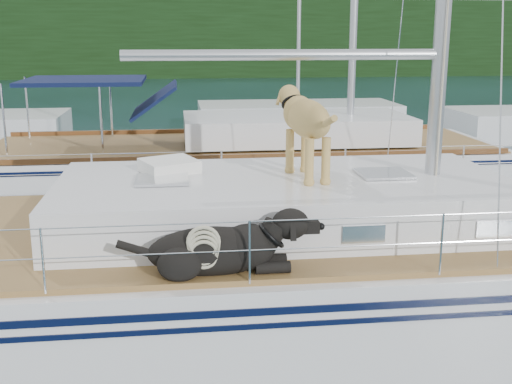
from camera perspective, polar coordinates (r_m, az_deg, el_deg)
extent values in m
plane|color=black|center=(7.96, -3.47, -11.70)|extent=(120.00, 120.00, 0.00)
cube|color=black|center=(52.17, -6.81, 13.38)|extent=(90.00, 3.00, 6.00)
cube|color=#595147|center=(53.45, -6.74, 10.82)|extent=(92.00, 1.00, 1.20)
cube|color=white|center=(7.76, -3.52, -8.37)|extent=(12.00, 3.80, 1.40)
cube|color=olive|center=(7.51, -3.60, -3.22)|extent=(11.52, 3.50, 0.06)
cube|color=white|center=(7.52, 2.46, -0.78)|extent=(5.20, 2.50, 0.55)
cylinder|color=silver|center=(7.27, 2.60, 12.09)|extent=(3.60, 0.12, 0.12)
cylinder|color=silver|center=(5.67, -2.59, -2.71)|extent=(10.56, 0.01, 0.01)
cylinder|color=silver|center=(9.07, -4.35, 3.60)|extent=(10.56, 0.01, 0.01)
cube|color=#1D3EB6|center=(8.94, -10.99, -0.29)|extent=(0.81, 0.73, 0.05)
cube|color=white|center=(7.79, -7.70, 2.30)|extent=(0.78, 0.72, 0.16)
torus|color=beige|center=(5.79, -4.69, -4.46)|extent=(0.40, 0.13, 0.39)
cube|color=white|center=(13.97, -1.34, 1.57)|extent=(11.00, 3.50, 1.30)
cube|color=olive|center=(13.84, -1.36, 4.20)|extent=(10.56, 3.29, 0.06)
cube|color=white|center=(13.95, 3.56, 5.71)|extent=(4.80, 2.30, 0.55)
cube|color=#0E1A3B|center=(13.73, -14.99, 9.55)|extent=(2.40, 2.30, 0.08)
cube|color=white|center=(23.78, 3.70, 6.57)|extent=(7.20, 3.00, 1.10)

